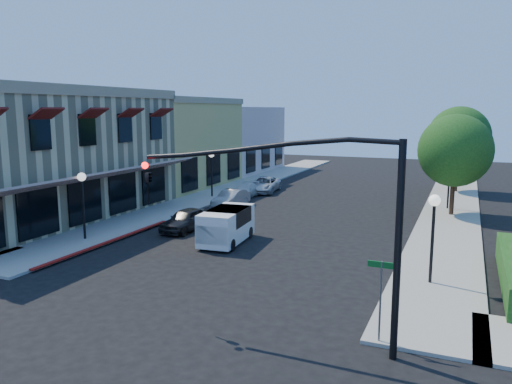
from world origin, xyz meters
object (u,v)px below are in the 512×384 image
at_px(lamppost_right_near, 434,216).
at_px(parked_car_b, 231,199).
at_px(lamppost_left_far, 212,162).
at_px(parked_car_d, 264,185).
at_px(street_name_sign, 381,288).
at_px(signal_mast_arm, 320,206).
at_px(parked_car_c, 244,191).
at_px(parked_car_a, 186,220).
at_px(street_tree_a, 455,151).
at_px(lamppost_left_near, 82,189).
at_px(white_van, 226,224).
at_px(lamppost_right_far, 450,170).
at_px(street_tree_b, 459,137).

distance_m(lamppost_right_near, parked_car_b, 17.87).
xyz_separation_m(lamppost_left_far, parked_car_d, (2.72, 4.00, -2.11)).
relative_size(street_name_sign, lamppost_left_far, 0.70).
relative_size(signal_mast_arm, lamppost_right_near, 2.24).
xyz_separation_m(parked_car_c, parked_car_d, (0.42, 3.05, 0.07)).
bearing_deg(lamppost_left_far, signal_mast_arm, -55.00).
relative_size(parked_car_a, parked_car_c, 0.98).
xyz_separation_m(street_name_sign, parked_car_d, (-13.28, 23.80, -1.08)).
bearing_deg(parked_car_d, street_tree_a, -22.76).
distance_m(parked_car_a, parked_car_b, 7.03).
xyz_separation_m(street_name_sign, lamppost_left_near, (-16.00, 5.80, 1.04)).
xyz_separation_m(lamppost_left_far, white_van, (6.96, -11.52, -1.73)).
bearing_deg(street_tree_a, lamppost_right_near, -91.23).
height_order(lamppost_left_near, lamppost_right_near, same).
bearing_deg(parked_car_d, lamppost_left_far, -131.66).
bearing_deg(signal_mast_arm, parked_car_b, 122.79).
bearing_deg(lamppost_right_near, parked_car_b, 141.68).
bearing_deg(signal_mast_arm, parked_car_a, 135.41).
xyz_separation_m(white_van, parked_car_a, (-3.26, 1.52, -0.38)).
bearing_deg(parked_car_c, lamppost_right_near, -50.94).
relative_size(street_name_sign, lamppost_right_near, 0.70).
xyz_separation_m(street_name_sign, parked_car_a, (-12.30, 9.80, -1.07)).
bearing_deg(parked_car_b, lamppost_right_far, 20.77).
bearing_deg(street_name_sign, street_tree_a, 86.24).
xyz_separation_m(street_tree_a, signal_mast_arm, (-2.94, -20.50, -0.11)).
bearing_deg(lamppost_right_near, parked_car_a, 163.26).
distance_m(lamppost_right_near, parked_car_c, 21.08).
height_order(parked_car_a, parked_car_b, parked_car_a).
bearing_deg(signal_mast_arm, white_van, 129.45).
xyz_separation_m(signal_mast_arm, parked_car_a, (-10.66, 10.50, -3.46)).
bearing_deg(parked_car_c, parked_car_b, -84.27).
bearing_deg(parked_car_c, white_van, -74.95).
relative_size(street_tree_a, signal_mast_arm, 0.81).
bearing_deg(lamppost_right_far, lamppost_left_near, -136.74).
bearing_deg(street_tree_a, parked_car_a, -143.67).
bearing_deg(street_name_sign, parked_car_d, 119.16).
bearing_deg(parked_car_d, street_name_sign, -68.26).
xyz_separation_m(lamppost_right_near, parked_car_a, (-13.30, 4.00, -2.11)).
xyz_separation_m(parked_car_a, parked_car_b, (-0.62, 7.00, -0.01)).
height_order(lamppost_left_far, parked_car_c, lamppost_left_far).
height_order(street_tree_b, signal_mast_arm, street_tree_b).
height_order(signal_mast_arm, white_van, signal_mast_arm).
bearing_deg(parked_car_d, signal_mast_arm, -72.02).
distance_m(street_tree_b, signal_mast_arm, 30.65).
distance_m(street_tree_a, parked_car_b, 14.97).
height_order(street_name_sign, lamppost_right_near, lamppost_right_near).
bearing_deg(signal_mast_arm, street_name_sign, 23.20).
distance_m(signal_mast_arm, parked_car_c, 24.86).
xyz_separation_m(street_tree_a, parked_car_c, (-15.00, 0.95, -3.65)).
bearing_deg(lamppost_right_far, street_name_sign, -92.63).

